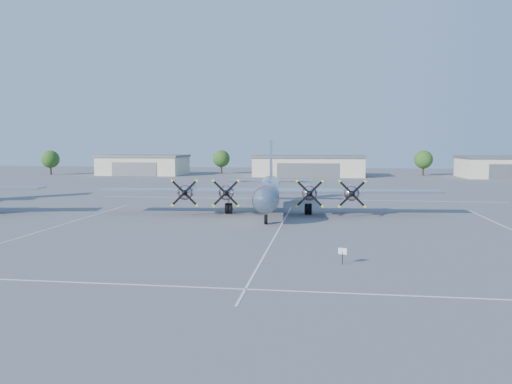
# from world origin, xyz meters

# --- Properties ---
(ground) EXTENTS (260.00, 260.00, 0.00)m
(ground) POSITION_xyz_m (0.00, 0.00, 0.00)
(ground) COLOR #545457
(ground) RESTS_ON ground
(parking_lines) EXTENTS (60.00, 50.08, 0.01)m
(parking_lines) POSITION_xyz_m (0.00, -1.75, 0.01)
(parking_lines) COLOR silver
(parking_lines) RESTS_ON ground
(hangar_west) EXTENTS (22.60, 14.60, 5.40)m
(hangar_west) POSITION_xyz_m (-45.00, 81.96, 2.71)
(hangar_west) COLOR beige
(hangar_west) RESTS_ON ground
(hangar_center) EXTENTS (28.60, 14.60, 5.40)m
(hangar_center) POSITION_xyz_m (0.00, 81.96, 2.71)
(hangar_center) COLOR beige
(hangar_center) RESTS_ON ground
(hangar_east) EXTENTS (20.60, 14.60, 5.40)m
(hangar_east) POSITION_xyz_m (48.00, 81.96, 2.71)
(hangar_east) COLOR beige
(hangar_east) RESTS_ON ground
(tree_far_west) EXTENTS (4.80, 4.80, 6.64)m
(tree_far_west) POSITION_xyz_m (-70.00, 78.00, 4.22)
(tree_far_west) COLOR #382619
(tree_far_west) RESTS_ON ground
(tree_west) EXTENTS (4.80, 4.80, 6.64)m
(tree_west) POSITION_xyz_m (-25.00, 90.00, 4.22)
(tree_west) COLOR #382619
(tree_west) RESTS_ON ground
(tree_east) EXTENTS (4.80, 4.80, 6.64)m
(tree_east) POSITION_xyz_m (30.00, 88.00, 4.22)
(tree_east) COLOR #382619
(tree_east) RESTS_ON ground
(main_bomber_b29) EXTENTS (41.71, 30.28, 8.76)m
(main_bomber_b29) POSITION_xyz_m (-2.39, 10.40, 0.00)
(main_bomber_b29) COLOR silver
(main_bomber_b29) RESTS_ON ground
(info_placard) EXTENTS (0.58, 0.21, 1.12)m
(info_placard) POSITION_xyz_m (5.56, -15.31, 0.79)
(info_placard) COLOR black
(info_placard) RESTS_ON ground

